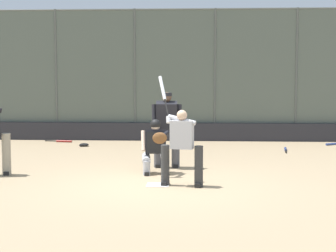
{
  "coord_description": "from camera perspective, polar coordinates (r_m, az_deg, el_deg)",
  "views": [
    {
      "loc": [
        -0.79,
        10.6,
        2.13
      ],
      "look_at": [
        -0.14,
        -1.0,
        1.05
      ],
      "focal_mm": 60.0,
      "sensor_mm": 36.0,
      "label": 1
    }
  ],
  "objects": [
    {
      "name": "spare_bat_by_padding",
      "position": [
        15.96,
        11.86,
        -2.36
      ],
      "size": [
        0.16,
        0.88,
        0.07
      ],
      "rotation": [
        0.0,
        0.0,
        4.58
      ],
      "color": "black",
      "rests_on": "ground_plane"
    },
    {
      "name": "fielding_glove_on_dirt",
      "position": [
        16.71,
        -8.55,
        -1.9
      ],
      "size": [
        0.28,
        0.21,
        0.1
      ],
      "color": "black",
      "rests_on": "ground_plane"
    },
    {
      "name": "batter_at_plate",
      "position": [
        10.64,
        1.36,
        -1.91
      ],
      "size": [
        0.9,
        0.78,
        2.09
      ],
      "rotation": [
        0.0,
        0.0,
        -0.17
      ],
      "color": "#333333",
      "rests_on": "ground_plane"
    },
    {
      "name": "ground_plane",
      "position": [
        10.84,
        -1.03,
        -6.02
      ],
      "size": [
        160.0,
        160.0,
        0.0
      ],
      "primitive_type": "plane",
      "color": "tan"
    },
    {
      "name": "home_plate_marker",
      "position": [
        10.84,
        -1.03,
        -5.99
      ],
      "size": [
        0.43,
        0.43,
        0.01
      ],
      "primitive_type": "cube",
      "color": "white",
      "rests_on": "ground_plane"
    },
    {
      "name": "backstop_fence",
      "position": [
        17.99,
        0.69,
        5.49
      ],
      "size": [
        18.02,
        0.08,
        4.2
      ],
      "color": "#515651",
      "rests_on": "ground_plane"
    },
    {
      "name": "padding_wall",
      "position": [
        17.99,
        0.67,
        -0.58
      ],
      "size": [
        17.58,
        0.18,
        0.57
      ],
      "primitive_type": "cube",
      "color": "#28282D",
      "rests_on": "ground_plane"
    },
    {
      "name": "umpire_home",
      "position": [
        12.72,
        -0.13,
        -0.12
      ],
      "size": [
        0.7,
        0.44,
        1.72
      ],
      "rotation": [
        0.0,
        0.0,
        0.04
      ],
      "color": "#4C4C51",
      "rests_on": "ground_plane"
    },
    {
      "name": "spare_bat_near_backstop",
      "position": [
        17.61,
        16.47,
        -1.75
      ],
      "size": [
        0.72,
        0.5,
        0.07
      ],
      "rotation": [
        0.0,
        0.0,
        0.59
      ],
      "color": "black",
      "rests_on": "ground_plane"
    },
    {
      "name": "bleachers_beyond",
      "position": [
        20.26,
        -1.34,
        0.36
      ],
      "size": [
        12.56,
        1.95,
        1.16
      ],
      "color": "slate",
      "rests_on": "ground_plane"
    },
    {
      "name": "spare_bat_first_base_side",
      "position": [
        17.88,
        -10.71,
        -1.52
      ],
      "size": [
        0.88,
        0.18,
        0.07
      ],
      "rotation": [
        0.0,
        0.0,
        2.99
      ],
      "color": "black",
      "rests_on": "ground_plane"
    },
    {
      "name": "catcher_behind_plate",
      "position": [
        11.97,
        -1.25,
        -2.01
      ],
      "size": [
        0.64,
        0.75,
        1.17
      ],
      "rotation": [
        0.0,
        0.0,
        0.13
      ],
      "color": "#B7B7BC",
      "rests_on": "ground_plane"
    }
  ]
}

